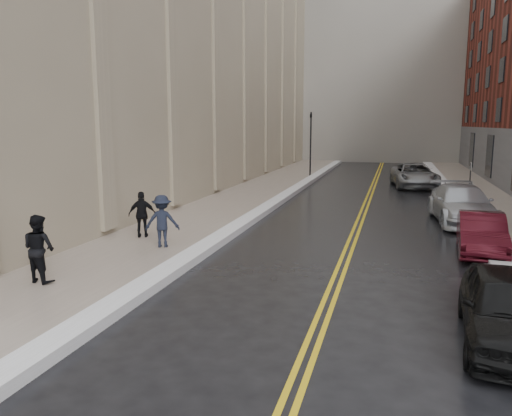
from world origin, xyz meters
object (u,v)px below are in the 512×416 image
Objects in this scene: car_maroon at (481,234)px; pedestrian_a at (39,248)px; car_black at (509,309)px; car_silver_near at (462,204)px; pedestrian_c at (142,214)px; pedestrian_b at (162,221)px; car_silver_far at (414,175)px.

pedestrian_a is at bearing -145.25° from car_maroon.
car_black is 12.91m from car_silver_near.
car_black is at bearing -171.56° from pedestrian_a.
car_black reaches higher than car_maroon.
pedestrian_c is at bearing -168.74° from car_maroon.
pedestrian_c is (-1.38, 1.16, -0.04)m from pedestrian_b.
pedestrian_a reaches higher than pedestrian_b.
car_silver_near is 0.96× the size of car_silver_far.
car_black is at bearing -90.36° from car_maroon.
car_silver_far is (-1.60, 12.42, -0.00)m from car_silver_near.
car_silver_near is 3.10× the size of pedestrian_a.
pedestrian_b reaches higher than car_silver_near.
pedestrian_c reaches higher than car_silver_far.
pedestrian_c is (-11.79, -6.89, 0.18)m from car_silver_near.
car_black is 1.06× the size of car_maroon.
pedestrian_b is at bearing -147.48° from car_silver_near.
pedestrian_c is (-10.19, -19.31, 0.19)m from car_silver_far.
car_maroon is at bearing -92.20° from car_silver_far.
car_black is 25.34m from car_silver_far.
car_silver_far is (-1.60, 17.87, 0.14)m from car_maroon.
car_maroon is 2.41× the size of pedestrian_c.
pedestrian_c reaches higher than car_maroon.
car_silver_near is 12.52m from car_silver_far.
car_maroon is 13.73m from pedestrian_a.
car_black is 7.48m from car_maroon.
car_black is at bearing -97.86° from car_silver_near.
pedestrian_a is 1.02× the size of pedestrian_b.
car_black is 2.43× the size of pedestrian_b.
pedestrian_a is (-11.83, -6.95, 0.38)m from car_maroon.
pedestrian_b reaches higher than pedestrian_c.
car_silver_near is 3.32× the size of pedestrian_c.
pedestrian_a is (-10.23, -24.82, 0.24)m from car_silver_far.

